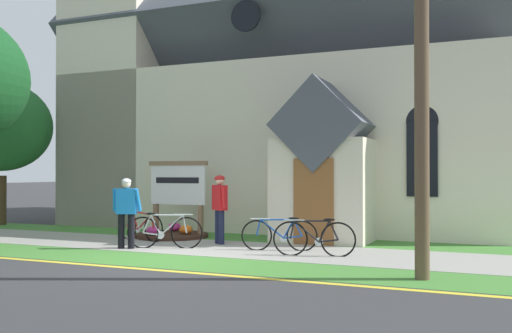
# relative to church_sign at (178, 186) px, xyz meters

# --- Properties ---
(ground) EXTENTS (140.00, 140.00, 0.00)m
(ground) POSITION_rel_church_sign_xyz_m (1.86, 0.32, -1.37)
(ground) COLOR #333335
(sidewalk_slab) EXTENTS (32.00, 2.64, 0.01)m
(sidewalk_slab) POSITION_rel_church_sign_xyz_m (1.52, -1.78, -1.37)
(sidewalk_slab) COLOR #99968E
(sidewalk_slab) RESTS_ON ground
(grass_verge) EXTENTS (32.00, 1.63, 0.01)m
(grass_verge) POSITION_rel_church_sign_xyz_m (1.52, -3.92, -1.37)
(grass_verge) COLOR #427F33
(grass_verge) RESTS_ON ground
(church_lawn) EXTENTS (24.00, 1.67, 0.01)m
(church_lawn) POSITION_rel_church_sign_xyz_m (1.52, 0.37, -1.37)
(church_lawn) COLOR #427F33
(church_lawn) RESTS_ON ground
(curb_paint_stripe) EXTENTS (28.00, 0.16, 0.01)m
(curb_paint_stripe) POSITION_rel_church_sign_xyz_m (1.52, -4.88, -1.37)
(curb_paint_stripe) COLOR yellow
(curb_paint_stripe) RESTS_ON ground
(church_building) EXTENTS (14.39, 12.29, 13.04)m
(church_building) POSITION_rel_church_sign_xyz_m (1.12, 6.10, 3.51)
(church_building) COLOR beige
(church_building) RESTS_ON ground
(church_sign) EXTENTS (1.82, 0.13, 2.07)m
(church_sign) POSITION_rel_church_sign_xyz_m (0.00, 0.00, 0.00)
(church_sign) COLOR #7F6047
(church_sign) RESTS_ON ground
(flower_bed) EXTENTS (1.98, 1.98, 0.34)m
(flower_bed) POSITION_rel_church_sign_xyz_m (-0.01, -0.31, -1.29)
(flower_bed) COLOR #382319
(flower_bed) RESTS_ON ground
(bicycle_blue) EXTENTS (1.72, 0.39, 0.82)m
(bicycle_blue) POSITION_rel_church_sign_xyz_m (4.58, -2.14, -0.99)
(bicycle_blue) COLOR black
(bicycle_blue) RESTS_ON ground
(bicycle_black) EXTENTS (1.67, 0.51, 0.77)m
(bicycle_black) POSITION_rel_church_sign_xyz_m (3.60, -1.62, -1.01)
(bicycle_black) COLOR black
(bicycle_black) RESTS_ON ground
(bicycle_orange) EXTENTS (1.68, 0.54, 0.81)m
(bicycle_orange) POSITION_rel_church_sign_xyz_m (-0.38, -1.25, -1.00)
(bicycle_orange) COLOR black
(bicycle_orange) RESTS_ON ground
(bicycle_white) EXTENTS (1.70, 0.60, 0.85)m
(bicycle_white) POSITION_rel_church_sign_xyz_m (1.01, -2.30, -0.98)
(bicycle_white) COLOR black
(bicycle_white) RESTS_ON ground
(cyclist_in_yellow_jersey) EXTENTS (0.63, 0.37, 1.62)m
(cyclist_in_yellow_jersey) POSITION_rel_church_sign_xyz_m (0.26, -2.74, -0.43)
(cyclist_in_yellow_jersey) COLOR black
(cyclist_in_yellow_jersey) RESTS_ON ground
(cyclist_in_green_jersey) EXTENTS (0.50, 0.59, 1.69)m
(cyclist_in_green_jersey) POSITION_rel_church_sign_xyz_m (1.86, -1.14, -0.38)
(cyclist_in_green_jersey) COLOR #191E38
(cyclist_in_green_jersey) RESTS_ON ground
(yard_deciduous_tree) EXTENTS (3.33, 3.33, 4.82)m
(yard_deciduous_tree) POSITION_rel_church_sign_xyz_m (-7.26, 0.65, 1.92)
(yard_deciduous_tree) COLOR #4C3823
(yard_deciduous_tree) RESTS_ON ground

